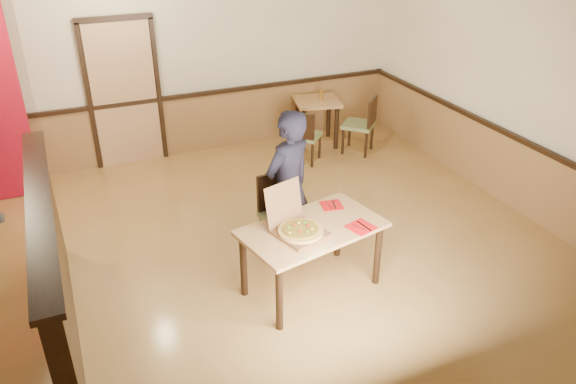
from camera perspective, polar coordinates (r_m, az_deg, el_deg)
name	(u,v)px	position (r m, az deg, el deg)	size (l,w,h in m)	color
floor	(265,273)	(6.08, -2.30, -8.24)	(7.00, 7.00, 0.00)	tan
ceiling	(259,1)	(4.97, -2.95, 18.79)	(7.00, 7.00, 0.00)	black
wall_back	(177,64)	(8.56, -11.26, 12.64)	(7.00, 7.00, 0.00)	#FDEBC6
wall_right	(541,105)	(7.29, 24.28, 8.02)	(7.00, 7.00, 0.00)	#FDEBC6
wainscot_back	(183,126)	(8.83, -10.64, 6.65)	(7.00, 0.04, 0.90)	olive
chair_rail_back	(180,97)	(8.65, -10.89, 9.50)	(7.00, 0.06, 0.06)	black
wainscot_right	(523,178)	(7.61, 22.75, 1.30)	(0.04, 7.00, 0.90)	olive
chair_rail_right	(529,144)	(7.42, 23.30, 4.52)	(0.06, 7.00, 0.06)	black
back_door	(124,95)	(8.50, -16.28, 9.47)	(0.90, 0.06, 2.10)	tan
booth_partition	(55,271)	(5.25, -22.57, -7.45)	(0.20, 3.10, 1.44)	black
main_table	(312,236)	(5.52, 2.47, -4.52)	(1.51, 1.05, 0.74)	tan
diner_chair	(281,211)	(6.19, -0.72, -1.96)	(0.49, 0.49, 0.92)	olive
side_chair_left	(304,134)	(8.34, 1.66, 5.86)	(0.58, 0.58, 0.83)	olive
side_chair_right	(363,123)	(8.76, 7.61, 7.01)	(0.63, 0.63, 0.90)	olive
side_table	(317,111)	(9.00, 2.94, 8.26)	(0.83, 0.83, 0.73)	tan
diner	(288,188)	(5.91, 0.01, 0.45)	(0.63, 0.41, 1.72)	black
pizza_box	(297,228)	(5.33, 0.96, -3.66)	(0.55, 0.60, 0.45)	brown
pizza	(301,231)	(5.31, 1.29, -3.96)	(0.43, 0.43, 0.03)	gold
napkin_near	(361,227)	(5.49, 7.43, -3.55)	(0.30, 0.30, 0.01)	red
napkin_far	(332,205)	(5.84, 4.45, -1.36)	(0.25, 0.25, 0.01)	red
condiment	(321,94)	(9.00, 3.41, 9.92)	(0.06, 0.06, 0.15)	brown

